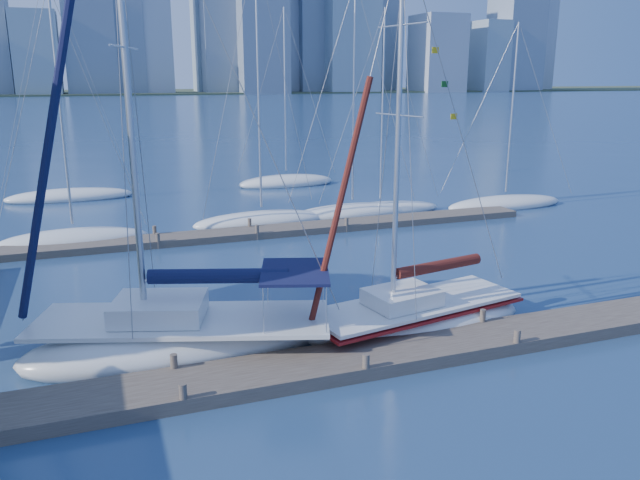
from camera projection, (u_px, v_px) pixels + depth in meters
name	position (u px, v px, depth m)	size (l,w,h in m)	color
ground	(353.00, 367.00, 18.18)	(700.00, 700.00, 0.00)	navy
near_dock	(353.00, 361.00, 18.13)	(26.00, 2.00, 0.40)	#473C34
far_dock	(272.00, 231.00, 33.35)	(30.00, 1.80, 0.36)	#473C34
far_shore	(103.00, 93.00, 309.17)	(800.00, 100.00, 1.50)	#38472D
sailboat_navy	(182.00, 316.00, 18.85)	(10.02, 5.90, 16.08)	silver
sailboat_maroon	(415.00, 300.00, 20.72)	(8.29, 3.98, 12.68)	silver
bg_boat_0	(74.00, 239.00, 31.36)	(7.64, 4.23, 12.64)	silver
bg_boat_2	(262.00, 220.00, 35.44)	(8.10, 5.31, 14.97)	silver
bg_boat_3	(352.00, 212.00, 37.55)	(8.03, 3.96, 13.76)	silver
bg_boat_4	(380.00, 210.00, 38.47)	(8.01, 2.16, 12.35)	silver
bg_boat_5	(505.00, 204.00, 40.22)	(8.57, 5.25, 11.71)	silver
bg_boat_6	(70.00, 196.00, 42.69)	(8.34, 2.50, 15.52)	silver
bg_boat_7	(286.00, 182.00, 48.25)	(7.91, 5.29, 13.46)	silver
skyline	(153.00, 15.00, 281.20)	(503.35, 51.31, 107.93)	#7C91A0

